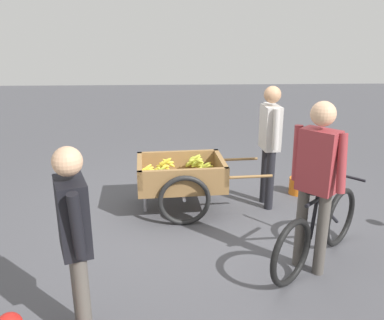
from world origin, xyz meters
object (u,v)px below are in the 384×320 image
object	(u,v)px
bicycle	(318,231)
cyclist_person	(317,173)
fruit_cart	(181,178)
vendor_person	(270,136)
bystander_person	(74,231)
plastic_bucket	(298,186)

from	to	relation	value
bicycle	cyclist_person	bearing A→B (deg)	43.62
bicycle	fruit_cart	bearing A→B (deg)	-44.45
fruit_cart	bicycle	size ratio (longest dim) A/B	1.37
vendor_person	bystander_person	distance (m)	3.06
bystander_person	plastic_bucket	bearing A→B (deg)	-132.24
vendor_person	cyclist_person	distance (m)	1.52
vendor_person	bicycle	xyz separation A→B (m)	(-0.20, 1.41, -0.61)
fruit_cart	plastic_bucket	bearing A→B (deg)	-164.93
fruit_cart	cyclist_person	world-z (taller)	cyclist_person
cyclist_person	plastic_bucket	world-z (taller)	cyclist_person
bicycle	bystander_person	distance (m)	2.42
fruit_cart	bicycle	distance (m)	1.89
vendor_person	plastic_bucket	xyz separation A→B (m)	(-0.54, -0.37, -0.84)
bicycle	plastic_bucket	distance (m)	1.82
fruit_cart	bystander_person	world-z (taller)	bystander_person
fruit_cart	vendor_person	size ratio (longest dim) A/B	1.06
fruit_cart	plastic_bucket	distance (m)	1.77
vendor_person	cyclist_person	size ratio (longest dim) A/B	0.95
bystander_person	vendor_person	bearing A→B (deg)	-129.35
bicycle	plastic_bucket	size ratio (longest dim) A/B	4.93
bystander_person	fruit_cart	bearing A→B (deg)	-109.30
fruit_cart	cyclist_person	bearing A→B (deg)	130.93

